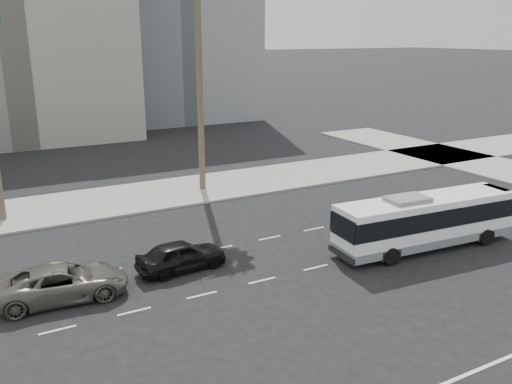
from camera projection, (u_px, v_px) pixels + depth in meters
ground at (364, 256)px, 27.49m from camera, size 700.00×700.00×0.00m
sidewalk_north at (231, 184)px, 40.52m from camera, size 120.00×7.00×0.15m
midrise_beige_west at (7, 53)px, 57.29m from camera, size 24.00×18.00×18.00m
midrise_gray_center at (162, 18)px, 71.29m from camera, size 20.00×20.00×26.00m
city_bus at (426, 220)px, 28.17m from camera, size 10.49×3.06×2.97m
car_a at (181, 255)px, 25.69m from camera, size 2.01×4.42×1.47m
car_b at (63, 282)px, 22.85m from camera, size 2.93×5.61×1.51m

